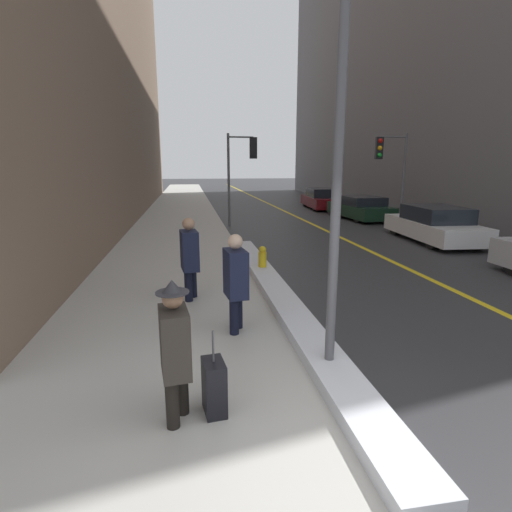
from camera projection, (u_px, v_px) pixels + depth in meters
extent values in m
plane|color=#2D2D30|center=(376.00, 470.00, 3.51)|extent=(160.00, 160.00, 0.00)
cube|color=#B2AFA8|center=(179.00, 226.00, 17.60)|extent=(4.00, 80.00, 0.01)
cube|color=gold|center=(310.00, 223.00, 18.58)|extent=(0.16, 80.00, 0.00)
cube|color=silver|center=(278.00, 294.00, 8.04)|extent=(0.54, 10.60, 0.18)
cylinder|color=#515156|center=(336.00, 199.00, 4.68)|extent=(0.12, 0.12, 4.45)
cylinder|color=#515156|center=(229.00, 180.00, 17.41)|extent=(0.11, 0.11, 3.96)
cylinder|color=#515156|center=(241.00, 137.00, 17.12)|extent=(1.10, 0.11, 0.07)
cube|color=black|center=(253.00, 148.00, 17.33)|extent=(0.31, 0.21, 0.90)
sphere|color=red|center=(253.00, 141.00, 17.38)|extent=(0.19, 0.19, 0.19)
sphere|color=orange|center=(253.00, 148.00, 17.44)|extent=(0.19, 0.19, 0.19)
sphere|color=green|center=(253.00, 155.00, 17.51)|extent=(0.19, 0.19, 0.19)
cylinder|color=#515156|center=(403.00, 181.00, 16.92)|extent=(0.11, 0.11, 3.92)
cylinder|color=#515156|center=(393.00, 137.00, 16.52)|extent=(1.10, 0.25, 0.07)
cube|color=black|center=(379.00, 148.00, 16.62)|extent=(0.33, 0.25, 0.90)
sphere|color=red|center=(381.00, 141.00, 16.44)|extent=(0.19, 0.19, 0.19)
sphere|color=orange|center=(380.00, 148.00, 16.51)|extent=(0.19, 0.19, 0.19)
sphere|color=green|center=(380.00, 155.00, 16.57)|extent=(0.19, 0.19, 0.19)
cylinder|color=black|center=(182.00, 381.00, 4.22)|extent=(0.14, 0.14, 0.78)
cylinder|color=black|center=(172.00, 393.00, 3.98)|extent=(0.14, 0.14, 0.78)
cube|color=#2D2823|center=(175.00, 342.00, 3.99)|extent=(0.33, 0.50, 0.68)
sphere|color=#8C664C|center=(173.00, 298.00, 3.89)|extent=(0.21, 0.21, 0.21)
cylinder|color=#28282D|center=(172.00, 292.00, 3.87)|extent=(0.33, 0.33, 0.01)
cone|color=#28282D|center=(172.00, 286.00, 3.86)|extent=(0.20, 0.20, 0.13)
cylinder|color=black|center=(238.00, 304.00, 6.47)|extent=(0.15, 0.15, 0.85)
cylinder|color=black|center=(234.00, 309.00, 6.22)|extent=(0.15, 0.15, 0.85)
cube|color=#191E38|center=(236.00, 273.00, 6.23)|extent=(0.36, 0.55, 0.75)
sphere|color=beige|center=(235.00, 242.00, 6.11)|extent=(0.23, 0.23, 0.23)
cylinder|color=black|center=(193.00, 276.00, 8.00)|extent=(0.15, 0.15, 0.88)
cylinder|color=black|center=(188.00, 280.00, 7.75)|extent=(0.15, 0.15, 0.88)
cube|color=#191E38|center=(189.00, 250.00, 7.75)|extent=(0.37, 0.57, 0.77)
sphere|color=tan|center=(188.00, 224.00, 7.64)|extent=(0.24, 0.24, 0.24)
cube|color=silver|center=(433.00, 229.00, 14.02)|extent=(2.02, 4.45, 0.57)
cube|color=black|center=(436.00, 214.00, 13.79)|extent=(1.74, 2.36, 0.51)
cylinder|color=black|center=(396.00, 226.00, 15.28)|extent=(0.29, 0.70, 0.69)
cylinder|color=black|center=(432.00, 226.00, 15.41)|extent=(0.29, 0.70, 0.69)
cylinder|color=black|center=(433.00, 239.00, 12.67)|extent=(0.29, 0.70, 0.69)
cylinder|color=black|center=(476.00, 238.00, 12.80)|extent=(0.29, 0.70, 0.69)
cube|color=black|center=(360.00, 210.00, 19.91)|extent=(2.03, 4.31, 0.57)
cube|color=black|center=(362.00, 201.00, 19.70)|extent=(1.77, 2.28, 0.41)
cylinder|color=black|center=(335.00, 210.00, 21.00)|extent=(0.23, 0.65, 0.64)
cylinder|color=black|center=(362.00, 209.00, 21.35)|extent=(0.23, 0.65, 0.64)
cylinder|color=black|center=(358.00, 216.00, 18.52)|extent=(0.23, 0.65, 0.64)
cylinder|color=black|center=(388.00, 215.00, 18.86)|extent=(0.23, 0.65, 0.64)
cube|color=#600F14|center=(322.00, 201.00, 24.75)|extent=(2.11, 4.62, 0.58)
cube|color=black|center=(323.00, 193.00, 24.52)|extent=(1.80, 2.45, 0.52)
cylinder|color=black|center=(305.00, 201.00, 26.06)|extent=(0.27, 0.67, 0.65)
cylinder|color=black|center=(328.00, 201.00, 26.19)|extent=(0.27, 0.67, 0.65)
cylinder|color=black|center=(315.00, 205.00, 23.35)|extent=(0.27, 0.67, 0.65)
cylinder|color=black|center=(340.00, 205.00, 23.49)|extent=(0.27, 0.67, 0.65)
cube|color=black|center=(214.00, 387.00, 4.26)|extent=(0.26, 0.38, 0.60)
cylinder|color=#4C4C51|center=(213.00, 346.00, 4.15)|extent=(0.02, 0.02, 0.35)
cylinder|color=gold|center=(262.00, 263.00, 9.78)|extent=(0.20, 0.20, 0.55)
sphere|color=gold|center=(262.00, 250.00, 9.71)|extent=(0.18, 0.18, 0.18)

